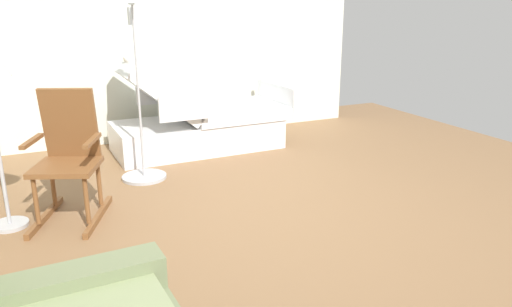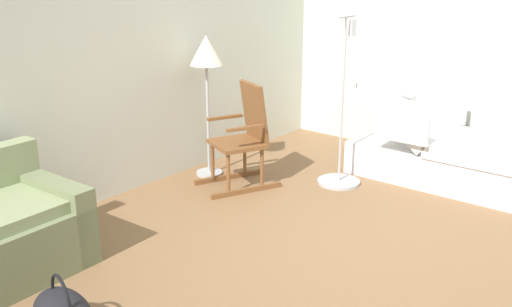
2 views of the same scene
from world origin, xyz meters
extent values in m
plane|color=olive|center=(0.00, 0.00, 0.00)|extent=(7.31, 7.31, 0.00)
cube|color=silver|center=(2.98, 0.00, 1.35)|extent=(0.10, 4.92, 2.70)
cube|color=silver|center=(2.24, 0.03, 0.17)|extent=(0.91, 1.95, 0.35)
cube|color=white|center=(2.25, -0.44, 0.42)|extent=(0.93, 1.17, 0.14)
cube|color=white|center=(2.24, 0.50, 0.72)|extent=(0.93, 0.83, 0.71)
ellipsoid|color=white|center=(2.23, 0.64, 0.98)|extent=(0.35, 0.47, 0.41)
cube|color=silver|center=(1.73, 0.33, 0.63)|extent=(0.05, 0.56, 0.28)
cube|color=silver|center=(2.74, 0.34, 0.63)|extent=(0.05, 0.56, 0.28)
cube|color=silver|center=(2.26, -1.04, 0.53)|extent=(0.95, 0.07, 0.36)
cylinder|color=black|center=(1.87, 0.82, 0.05)|extent=(0.10, 0.10, 0.10)
cylinder|color=black|center=(2.59, 0.83, 0.05)|extent=(0.10, 0.10, 0.10)
cylinder|color=black|center=(1.90, -0.78, 0.05)|extent=(0.10, 0.10, 0.10)
cylinder|color=black|center=(2.62, -0.76, 0.05)|extent=(0.10, 0.10, 0.10)
cube|color=brown|center=(0.84, 1.81, 0.03)|extent=(0.72, 0.33, 0.05)
cube|color=brown|center=(0.67, 1.41, 0.03)|extent=(0.72, 0.33, 0.05)
cylinder|color=brown|center=(0.51, 1.51, 0.25)|extent=(0.04, 0.04, 0.40)
cylinder|color=brown|center=(0.66, 1.86, 0.25)|extent=(0.04, 0.04, 0.40)
cylinder|color=brown|center=(0.85, 1.36, 0.25)|extent=(0.04, 0.04, 0.40)
cylinder|color=brown|center=(1.00, 1.72, 0.25)|extent=(0.04, 0.04, 0.40)
cube|color=brown|center=(0.75, 1.61, 0.45)|extent=(0.61, 0.62, 0.04)
cube|color=brown|center=(0.94, 1.53, 0.75)|extent=(0.28, 0.44, 0.60)
cube|color=brown|center=(0.64, 1.41, 0.67)|extent=(0.37, 0.19, 0.03)
cube|color=brown|center=(0.82, 1.83, 0.67)|extent=(0.37, 0.19, 0.03)
cylinder|color=#B2B5BA|center=(0.82, 2.07, 0.01)|extent=(0.28, 0.28, 0.03)
cylinder|color=#B2B5BA|center=(1.48, 0.85, 0.01)|extent=(0.44, 0.44, 0.03)
cylinder|color=#B2B5BA|center=(1.48, 0.85, 0.85)|extent=(0.02, 0.02, 1.65)
cube|color=#B2B5BA|center=(1.48, 0.85, 1.68)|extent=(0.28, 0.02, 0.02)
cube|color=white|center=(1.60, 0.85, 1.57)|extent=(0.09, 0.04, 0.16)
camera|label=1|loc=(-3.25, 1.83, 1.70)|focal=34.83mm
camera|label=2|loc=(-3.37, -2.05, 2.16)|focal=40.59mm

